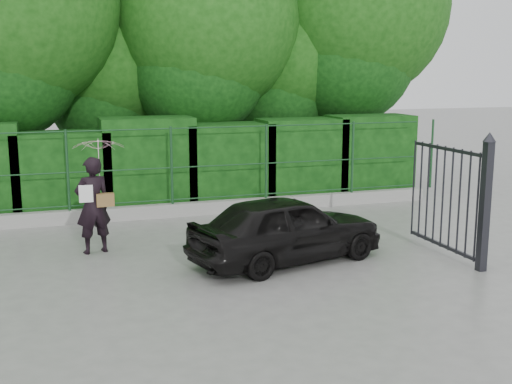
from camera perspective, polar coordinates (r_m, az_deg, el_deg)
name	(u,v)px	position (r m, az deg, el deg)	size (l,w,h in m)	color
ground	(200,276)	(10.75, -4.96, -7.44)	(80.00, 80.00, 0.00)	gray
kerb	(156,211)	(14.98, -8.92, -1.71)	(14.00, 0.25, 0.30)	#9E9E99
fence	(164,166)	(14.83, -8.19, 2.31)	(14.13, 0.06, 1.80)	#184020
hedge	(147,166)	(15.79, -9.64, 2.29)	(14.20, 1.20, 2.25)	black
trees	(173,23)	(18.06, -7.38, 14.70)	(17.10, 6.15, 8.08)	black
gate	(467,197)	(11.72, 18.29, -0.43)	(0.22, 2.33, 2.36)	#25252B
woman	(97,179)	(12.15, -13.98, 1.12)	(0.99, 0.96, 2.13)	black
car	(287,228)	(11.34, 2.75, -3.24)	(1.44, 3.57, 1.22)	black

